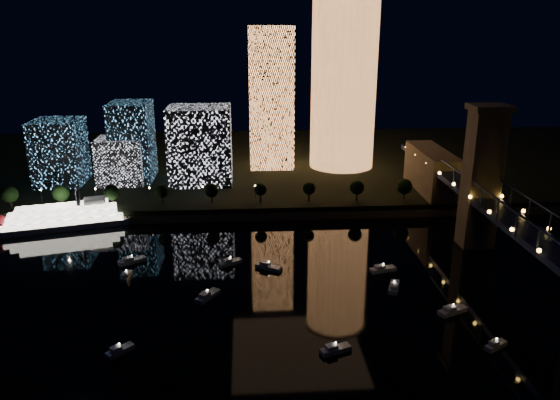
{
  "coord_description": "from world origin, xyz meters",
  "views": [
    {
      "loc": [
        -16.26,
        -125.15,
        76.9
      ],
      "look_at": [
        -4.21,
        55.0,
        16.76
      ],
      "focal_mm": 35.0,
      "sensor_mm": 36.0,
      "label": 1
    }
  ],
  "objects_px": {
    "tower_cylindrical": "(344,83)",
    "riverboat": "(58,218)",
    "tower_rectangular": "(271,98)",
    "truss_bridge": "(550,257)"
  },
  "relations": [
    {
      "from": "tower_cylindrical",
      "to": "tower_rectangular",
      "type": "xyz_separation_m",
      "value": [
        -35.68,
        3.02,
        -7.38
      ]
    },
    {
      "from": "tower_cylindrical",
      "to": "riverboat",
      "type": "xyz_separation_m",
      "value": [
        -121.75,
        -67.58,
        -42.84
      ]
    },
    {
      "from": "truss_bridge",
      "to": "riverboat",
      "type": "bearing_deg",
      "value": 154.53
    },
    {
      "from": "tower_cylindrical",
      "to": "truss_bridge",
      "type": "height_order",
      "value": "tower_cylindrical"
    },
    {
      "from": "truss_bridge",
      "to": "tower_rectangular",
      "type": "bearing_deg",
      "value": 115.16
    },
    {
      "from": "tower_rectangular",
      "to": "riverboat",
      "type": "xyz_separation_m",
      "value": [
        -86.06,
        -70.6,
        -35.46
      ]
    },
    {
      "from": "tower_rectangular",
      "to": "riverboat",
      "type": "distance_m",
      "value": 116.83
    },
    {
      "from": "tower_rectangular",
      "to": "riverboat",
      "type": "bearing_deg",
      "value": -140.64
    },
    {
      "from": "riverboat",
      "to": "tower_cylindrical",
      "type": "bearing_deg",
      "value": 29.03
    },
    {
      "from": "tower_rectangular",
      "to": "truss_bridge",
      "type": "xyz_separation_m",
      "value": [
        67.51,
        -143.76,
        -23.15
      ]
    }
  ]
}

